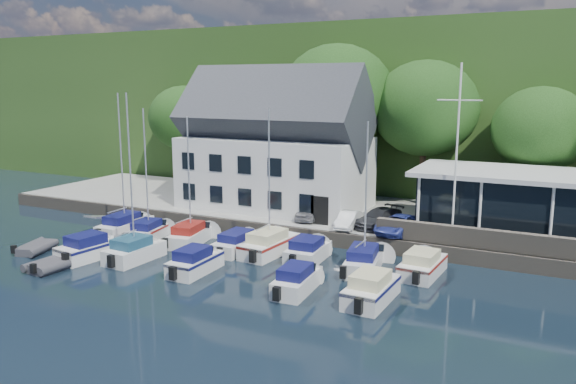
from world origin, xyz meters
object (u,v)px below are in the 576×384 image
at_px(car_blue, 399,224).
at_px(dinghy_1, 54,262).
at_px(boat_r2_0, 89,246).
at_px(boat_r2_2, 195,260).
at_px(flagpole, 456,155).
at_px(boat_r1_1, 146,181).
at_px(boat_r2_4, 372,286).
at_px(dinghy_0, 36,246).
at_px(harbor_building, 276,152).
at_px(club_pavilion, 519,203).
at_px(boat_r1_7, 423,263).
at_px(boat_r1_4, 269,180).
at_px(boat_r2_3, 297,278).
at_px(car_silver, 309,210).
at_px(boat_r1_2, 189,180).
at_px(boat_r1_0, 122,170).
at_px(boat_r1_3, 238,241).
at_px(car_white, 348,220).
at_px(boat_r1_5, 308,249).
at_px(boat_r2_1, 131,186).
at_px(car_dgrey, 379,218).
at_px(boat_r1_6, 366,197).

relative_size(car_blue, dinghy_1, 1.15).
distance_m(boat_r2_0, boat_r2_2, 7.49).
relative_size(flagpole, boat_r1_1, 1.32).
relative_size(boat_r2_4, dinghy_0, 1.90).
relative_size(harbor_building, club_pavilion, 1.09).
bearing_deg(car_blue, boat_r1_7, -47.89).
bearing_deg(boat_r2_0, dinghy_0, -166.03).
bearing_deg(harbor_building, car_blue, -19.34).
bearing_deg(boat_r2_0, car_blue, 40.33).
relative_size(club_pavilion, boat_r2_0, 2.36).
distance_m(boat_r1_4, boat_r1_7, 10.46).
height_order(harbor_building, boat_r2_3, harbor_building).
height_order(club_pavilion, boat_r2_3, club_pavilion).
relative_size(car_silver, boat_r2_0, 0.66).
xyz_separation_m(boat_r1_4, boat_r2_2, (-2.13, -5.03, -4.04)).
xyz_separation_m(boat_r2_3, boat_r2_4, (3.91, 0.33, 0.07)).
bearing_deg(car_silver, boat_r1_2, -145.91).
xyz_separation_m(harbor_building, car_silver, (4.13, -2.82, -3.72)).
relative_size(boat_r1_0, boat_r1_4, 0.98).
distance_m(boat_r2_2, dinghy_0, 11.66).
bearing_deg(boat_r2_3, boat_r1_1, 157.87).
distance_m(boat_r2_4, dinghy_1, 18.48).
distance_m(boat_r1_7, boat_r2_3, 7.53).
bearing_deg(dinghy_1, boat_r1_3, 48.68).
distance_m(boat_r1_0, dinghy_1, 9.06).
height_order(harbor_building, car_white, harbor_building).
height_order(boat_r1_1, boat_r2_0, boat_r1_1).
xyz_separation_m(boat_r1_5, boat_r2_2, (-4.84, -4.96, 0.04)).
distance_m(club_pavilion, boat_r2_1, 24.52).
height_order(boat_r1_7, boat_r2_1, boat_r2_1).
distance_m(club_pavilion, boat_r1_7, 9.39).
relative_size(car_white, boat_r2_3, 0.62).
height_order(car_white, dinghy_1, car_white).
xyz_separation_m(harbor_building, club_pavilion, (18.00, -0.50, -2.30)).
relative_size(harbor_building, flagpole, 1.33).
bearing_deg(harbor_building, boat_r1_5, -52.47).
distance_m(boat_r1_3, boat_r2_1, 7.58).
bearing_deg(dinghy_1, car_white, 47.73).
relative_size(car_white, dinghy_1, 1.03).
height_order(harbor_building, boat_r1_2, harbor_building).
xyz_separation_m(club_pavilion, car_silver, (-13.87, -2.32, -1.42)).
height_order(boat_r1_4, boat_r2_1, boat_r1_4).
bearing_deg(boat_r1_4, boat_r1_7, 6.49).
height_order(car_blue, boat_r2_3, car_blue).
height_order(car_dgrey, boat_r1_7, car_dgrey).
xyz_separation_m(boat_r1_2, boat_r1_6, (12.32, -0.11, 0.02)).
xyz_separation_m(boat_r1_2, boat_r2_0, (-3.65, -5.53, -3.53)).
xyz_separation_m(flagpole, boat_r2_1, (-17.25, -9.01, -1.79)).
height_order(car_silver, boat_r1_6, boat_r1_6).
bearing_deg(car_silver, boat_r1_5, -77.82).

